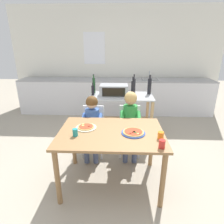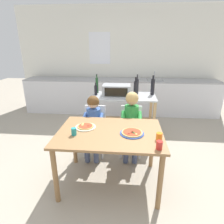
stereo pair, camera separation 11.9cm
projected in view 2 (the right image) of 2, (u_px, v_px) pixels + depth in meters
The scene contains 20 objects.
ground_plane at pixel (116, 138), 3.80m from camera, with size 12.51×12.51×0.00m, color #A89E8C.
back_wall_tiled at pixel (121, 60), 5.14m from camera, with size 5.55×0.13×2.70m.
kitchen_counter at pixel (120, 96), 5.07m from camera, with size 5.00×0.60×1.10m.
kitchen_island_cart at pixel (124, 109), 3.67m from camera, with size 1.18×0.64×0.86m.
toaster_oven at pixel (117, 90), 3.54m from camera, with size 0.51×0.34×0.21m.
bottle_dark_olive_oil at pixel (153, 86), 3.60m from camera, with size 0.07×0.07×0.37m.
bottle_clear_vinegar at pixel (136, 89), 3.40m from camera, with size 0.07×0.07×0.37m.
bottle_tall_green_wine at pixel (97, 85), 3.71m from camera, with size 0.05×0.05×0.37m.
bottle_slim_sauce at pixel (137, 86), 3.65m from camera, with size 0.06×0.06×0.37m.
bottle_brown_beer at pixel (96, 90), 3.58m from camera, with size 0.06×0.06×0.24m.
dining_table at pixel (110, 139), 2.40m from camera, with size 1.30×0.92×0.76m.
dining_chair_left at pixel (95, 127), 3.17m from camera, with size 0.36×0.36×0.81m.
dining_chair_right at pixel (131, 127), 3.15m from camera, with size 0.36×0.36×0.81m.
child_in_blue_striped_shirt at pixel (93, 120), 2.99m from camera, with size 0.32×0.42×1.01m.
child_in_green_shirt at pixel (131, 117), 2.97m from camera, with size 0.32×0.42×1.07m.
pizza_plate_cream at pixel (86, 127), 2.47m from camera, with size 0.27×0.27×0.03m.
pizza_plate_blue_rimmed at pixel (132, 133), 2.30m from camera, with size 0.29×0.29×0.03m.
drinking_cup_teal at pixel (74, 132), 2.26m from camera, with size 0.06×0.06×0.09m, color teal.
drinking_cup_orange at pixel (159, 136), 2.15m from camera, with size 0.07×0.07×0.09m, color orange.
drinking_cup_red at pixel (159, 145), 1.96m from camera, with size 0.07×0.07×0.09m, color red.
Camera 2 is at (0.22, -2.12, 1.80)m, focal length 30.49 mm.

